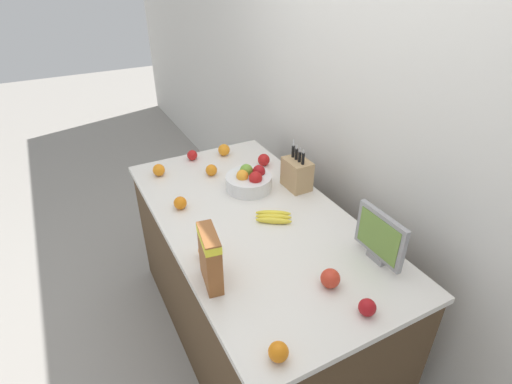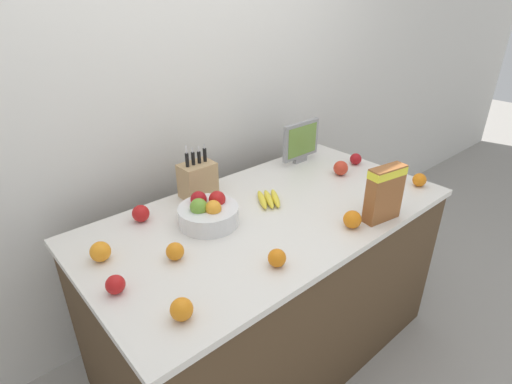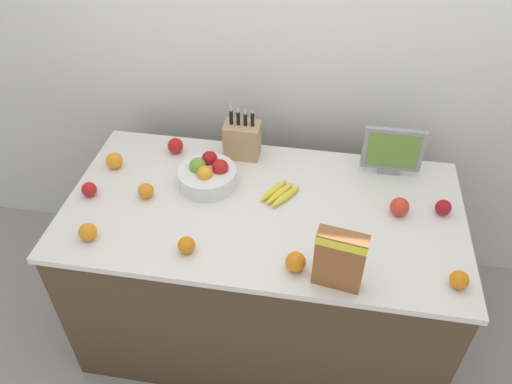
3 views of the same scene
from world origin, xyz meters
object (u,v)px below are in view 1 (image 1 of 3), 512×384
apple_leftmost (367,307)px  apple_middle (264,160)px  fruit_bowl (249,180)px  orange_by_cereal (159,170)px  small_monitor (380,237)px  orange_front_left (180,203)px  banana_bunch (273,217)px  knife_block (297,174)px  orange_near_bowl (278,352)px  apple_by_knife_block (192,155)px  orange_mid_right (207,250)px  orange_front_center (211,170)px  orange_back_center (224,150)px  apple_rear (330,278)px  cereal_box (210,256)px

apple_leftmost → apple_middle: 1.30m
fruit_bowl → orange_by_cereal: bearing=-133.4°
small_monitor → fruit_bowl: 0.86m
fruit_bowl → orange_front_left: fruit_bowl is taller
apple_middle → orange_front_left: 0.68m
small_monitor → banana_bunch: bearing=-153.0°
knife_block → orange_near_bowl: (0.95, -0.68, -0.06)m
small_monitor → apple_by_knife_block: size_ratio=4.06×
apple_middle → orange_by_cereal: 0.67m
apple_middle → orange_near_bowl: apple_middle is taller
orange_mid_right → orange_front_center: bearing=156.3°
knife_block → small_monitor: bearing=-2.6°
small_monitor → orange_back_center: size_ratio=3.48×
apple_middle → orange_mid_right: bearing=-44.5°
apple_rear → small_monitor: bearing=96.8°
banana_bunch → orange_front_center: 0.60m
fruit_bowl → banana_bunch: size_ratio=1.30×
apple_middle → orange_back_center: bearing=-146.4°
banana_bunch → orange_by_cereal: orange_by_cereal is taller
apple_leftmost → orange_back_center: bearing=177.2°
orange_mid_right → small_monitor: bearing=60.5°
orange_near_bowl → orange_front_center: (-1.32, 0.29, -0.00)m
small_monitor → apple_by_knife_block: 1.40m
apple_leftmost → orange_front_center: bearing=-175.3°
apple_by_knife_block → orange_mid_right: bearing=-16.1°
orange_by_cereal → knife_block: bearing=52.6°
apple_rear → orange_by_cereal: (-1.27, -0.36, -0.00)m
apple_leftmost → orange_by_cereal: 1.51m
knife_block → apple_leftmost: 0.98m
apple_by_knife_block → orange_front_center: size_ratio=0.96×
apple_by_knife_block → orange_by_cereal: orange_by_cereal is taller
apple_leftmost → orange_near_bowl: 0.40m
fruit_bowl → orange_back_center: size_ratio=3.39×
small_monitor → fruit_bowl: bearing=-165.2°
apple_middle → orange_back_center: orange_back_center is taller
knife_block → orange_mid_right: 0.78m
small_monitor → banana_bunch: (-0.49, -0.25, -0.12)m
cereal_box → orange_mid_right: cereal_box is taller
small_monitor → apple_rear: size_ratio=3.35×
apple_leftmost → orange_by_cereal: bearing=-164.7°
apple_by_knife_block → apple_rear: apple_rear is taller
small_monitor → apple_by_knife_block: bearing=-163.9°
banana_bunch → orange_front_left: 0.51m
cereal_box → apple_leftmost: size_ratio=3.74×
apple_by_knife_block → apple_middle: bearing=53.0°
apple_rear → orange_back_center: 1.34m
apple_by_knife_block → apple_rear: bearing=4.4°
small_monitor → orange_by_cereal: small_monitor is taller
cereal_box → orange_by_cereal: bearing=-174.2°
fruit_bowl → apple_rear: bearing=-4.1°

